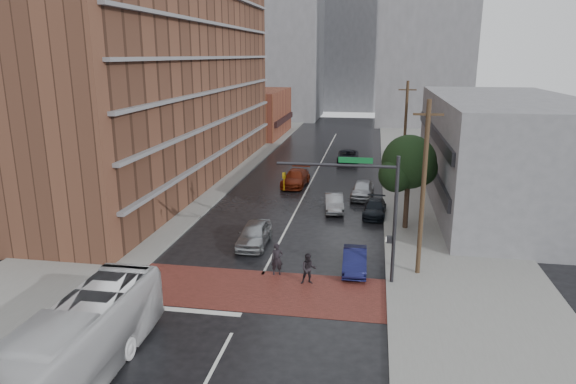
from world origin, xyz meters
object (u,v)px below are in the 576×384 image
(car_travel_a, at_px, (254,234))
(car_travel_c, at_px, (296,178))
(pedestrian_a, at_px, (277,259))
(pedestrian_b, at_px, (308,269))
(car_parked_mid, at_px, (375,208))
(car_travel_b, at_px, (334,203))
(suv_travel, at_px, (348,157))
(transit_bus, at_px, (70,352))
(car_parked_near, at_px, (355,260))
(car_parked_far, at_px, (362,189))

(car_travel_a, bearing_deg, car_travel_c, 88.74)
(pedestrian_a, bearing_deg, pedestrian_b, -41.89)
(car_parked_mid, bearing_deg, car_travel_c, 135.11)
(car_travel_c, xyz_separation_m, car_parked_mid, (7.59, -8.45, -0.15))
(car_travel_b, bearing_deg, car_travel_c, 112.43)
(car_travel_c, bearing_deg, suv_travel, 73.95)
(pedestrian_a, height_order, car_travel_b, pedestrian_a)
(transit_bus, relative_size, car_parked_near, 2.87)
(transit_bus, height_order, pedestrian_b, transit_bus)
(pedestrian_a, height_order, car_travel_a, pedestrian_a)
(car_travel_c, relative_size, car_parked_mid, 1.24)
(transit_bus, xyz_separation_m, car_parked_far, (10.02, 28.91, -0.78))
(car_travel_b, bearing_deg, pedestrian_a, -106.77)
(transit_bus, xyz_separation_m, pedestrian_a, (5.65, 11.53, -0.61))
(car_parked_near, bearing_deg, car_parked_far, 88.31)
(transit_bus, height_order, car_travel_c, transit_bus)
(car_parked_mid, bearing_deg, pedestrian_a, -110.84)
(car_parked_mid, distance_m, car_parked_far, 5.23)
(car_travel_c, relative_size, suv_travel, 1.01)
(car_parked_far, bearing_deg, car_travel_c, 156.44)
(transit_bus, relative_size, pedestrian_b, 6.39)
(car_travel_b, height_order, suv_travel, suv_travel)
(car_travel_c, xyz_separation_m, car_parked_near, (6.49, -19.41, -0.12))
(transit_bus, height_order, pedestrian_a, transit_bus)
(car_travel_b, height_order, car_parked_near, car_travel_b)
(car_parked_near, xyz_separation_m, car_parked_far, (0.00, 16.06, 0.14))
(car_travel_c, bearing_deg, car_travel_b, -56.24)
(car_travel_b, height_order, car_travel_c, car_travel_c)
(pedestrian_b, height_order, car_travel_c, pedestrian_b)
(pedestrian_a, xyz_separation_m, pedestrian_b, (1.94, -0.90, -0.07))
(pedestrian_b, distance_m, car_travel_b, 14.03)
(pedestrian_a, xyz_separation_m, car_parked_far, (4.37, 17.38, -0.17))
(suv_travel, bearing_deg, car_travel_c, -111.08)
(car_travel_a, bearing_deg, car_parked_far, 62.20)
(pedestrian_b, bearing_deg, transit_bus, -136.44)
(car_travel_c, bearing_deg, transit_bus, -92.12)
(car_travel_b, relative_size, car_parked_mid, 0.97)
(pedestrian_a, xyz_separation_m, car_parked_near, (4.37, 1.32, -0.30))
(transit_bus, height_order, car_parked_near, transit_bus)
(car_parked_near, bearing_deg, suv_travel, 92.18)
(pedestrian_a, height_order, suv_travel, pedestrian_a)
(car_travel_c, bearing_deg, car_travel_a, -86.77)
(suv_travel, bearing_deg, pedestrian_b, -91.45)
(pedestrian_b, height_order, car_parked_mid, pedestrian_b)
(car_parked_near, height_order, car_parked_mid, car_parked_near)
(pedestrian_b, relative_size, car_parked_far, 0.38)
(pedestrian_b, bearing_deg, pedestrian_a, 144.08)
(transit_bus, xyz_separation_m, car_travel_b, (7.86, 24.65, -0.88))
(pedestrian_b, height_order, car_parked_near, pedestrian_b)
(suv_travel, relative_size, car_parked_near, 1.32)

